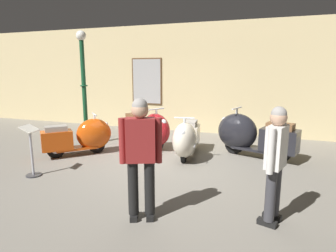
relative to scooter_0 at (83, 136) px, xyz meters
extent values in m
plane|color=slate|center=(1.86, -0.02, -0.44)|extent=(60.00, 60.00, 0.00)
cube|color=#CCB784|center=(1.86, 3.43, 1.26)|extent=(18.00, 0.20, 3.38)
cube|color=brown|center=(0.19, 3.32, 1.16)|extent=(1.06, 0.03, 1.52)
cube|color=#9E9E9E|center=(0.19, 3.30, 1.16)|extent=(0.98, 0.01, 1.44)
cylinder|color=black|center=(0.21, 0.22, -0.24)|extent=(0.32, 0.33, 0.39)
cylinder|color=silver|center=(0.21, 0.22, -0.24)|extent=(0.19, 0.19, 0.17)
cylinder|color=black|center=(-0.43, -0.44, -0.24)|extent=(0.32, 0.33, 0.39)
cylinder|color=silver|center=(-0.43, -0.44, -0.24)|extent=(0.19, 0.19, 0.17)
cube|color=#C6470F|center=(-0.11, -0.11, -0.26)|extent=(0.89, 0.90, 0.05)
ellipsoid|color=#C6470F|center=(0.18, 0.18, 0.03)|extent=(0.93, 0.93, 0.73)
cube|color=#C6470F|center=(-0.40, -0.41, -0.03)|extent=(0.73, 0.74, 0.42)
cube|color=gray|center=(-0.40, -0.41, 0.24)|extent=(0.52, 0.52, 0.12)
sphere|color=silver|center=(0.37, 0.38, 0.23)|extent=(0.14, 0.14, 0.14)
cylinder|color=silver|center=(0.20, 0.20, 0.37)|extent=(0.04, 0.04, 0.27)
cylinder|color=silver|center=(0.20, 0.20, 0.50)|extent=(0.33, 0.32, 0.03)
cube|color=silver|center=(0.00, 0.35, -0.02)|extent=(0.46, 0.47, 0.02)
cylinder|color=black|center=(1.50, 0.91, -0.22)|extent=(0.41, 0.29, 0.42)
cylinder|color=silver|center=(1.50, 0.91, -0.22)|extent=(0.22, 0.18, 0.19)
cylinder|color=black|center=(0.63, 1.42, -0.22)|extent=(0.41, 0.29, 0.42)
cylinder|color=silver|center=(0.63, 1.42, -0.22)|extent=(0.22, 0.18, 0.19)
cube|color=maroon|center=(1.06, 1.16, -0.25)|extent=(1.06, 0.84, 0.05)
ellipsoid|color=maroon|center=(1.45, 0.94, 0.08)|extent=(1.04, 0.92, 0.80)
cube|color=maroon|center=(0.67, 1.40, 0.01)|extent=(0.83, 0.73, 0.47)
cube|color=brown|center=(0.67, 1.40, 0.30)|extent=(0.59, 0.51, 0.13)
sphere|color=silver|center=(1.71, 0.78, 0.30)|extent=(0.16, 0.16, 0.16)
cylinder|color=silver|center=(1.48, 0.92, 0.45)|extent=(0.05, 0.05, 0.30)
cylinder|color=silver|center=(1.48, 0.92, 0.59)|extent=(0.27, 0.42, 0.03)
cylinder|color=black|center=(2.39, 0.21, -0.24)|extent=(0.12, 0.40, 0.40)
cylinder|color=silver|center=(2.39, 0.21, -0.24)|extent=(0.11, 0.19, 0.18)
cylinder|color=black|center=(2.28, 1.15, -0.24)|extent=(0.12, 0.40, 0.40)
cylinder|color=silver|center=(2.28, 1.15, -0.24)|extent=(0.11, 0.19, 0.18)
cube|color=beige|center=(2.34, 0.68, -0.26)|extent=(0.46, 0.98, 0.05)
ellipsoid|color=beige|center=(2.38, 0.26, 0.05)|extent=(0.61, 0.89, 0.75)
cube|color=beige|center=(2.29, 1.11, -0.02)|extent=(0.47, 0.72, 0.44)
cube|color=gray|center=(2.29, 1.11, 0.26)|extent=(0.33, 0.50, 0.12)
sphere|color=silver|center=(2.42, -0.02, 0.25)|extent=(0.15, 0.15, 0.15)
cylinder|color=silver|center=(2.39, 0.23, 0.39)|extent=(0.04, 0.04, 0.28)
cylinder|color=silver|center=(2.39, 0.23, 0.53)|extent=(0.44, 0.08, 0.03)
cube|color=silver|center=(2.64, 0.29, 0.00)|extent=(0.09, 0.66, 0.02)
cylinder|color=black|center=(3.33, 1.25, -0.21)|extent=(0.45, 0.22, 0.45)
cylinder|color=silver|center=(3.33, 1.25, -0.21)|extent=(0.22, 0.16, 0.20)
cylinder|color=black|center=(4.35, 0.94, -0.21)|extent=(0.45, 0.22, 0.45)
cylinder|color=silver|center=(4.35, 0.94, -0.21)|extent=(0.22, 0.16, 0.20)
cube|color=black|center=(3.84, 1.09, -0.23)|extent=(1.14, 0.70, 0.06)
ellipsoid|color=black|center=(3.38, 1.24, 0.11)|extent=(1.07, 0.84, 0.85)
cube|color=black|center=(4.30, 0.95, 0.03)|extent=(0.86, 0.66, 0.49)
cube|color=brown|center=(4.30, 0.95, 0.35)|extent=(0.61, 0.46, 0.13)
sphere|color=silver|center=(3.08, 1.33, 0.34)|extent=(0.17, 0.17, 0.17)
cylinder|color=silver|center=(3.35, 1.25, 0.50)|extent=(0.05, 0.05, 0.31)
cylinder|color=silver|center=(3.35, 1.25, 0.65)|extent=(0.18, 0.48, 0.04)
cylinder|color=#144728|center=(-0.49, 0.81, -0.35)|extent=(0.28, 0.28, 0.18)
cylinder|color=#144728|center=(-0.49, 0.81, 1.00)|extent=(0.11, 0.11, 2.51)
torus|color=#144728|center=(-0.49, 0.81, 1.13)|extent=(0.19, 0.19, 0.04)
sphere|color=white|center=(-0.49, 0.81, 2.37)|extent=(0.25, 0.25, 0.25)
cube|color=black|center=(4.16, -1.68, -0.40)|extent=(0.26, 0.16, 0.07)
cylinder|color=#38383D|center=(4.18, -1.69, 0.01)|extent=(0.13, 0.13, 0.75)
cube|color=black|center=(4.10, -1.87, -0.40)|extent=(0.26, 0.16, 0.07)
cylinder|color=#38383D|center=(4.12, -1.88, 0.01)|extent=(0.13, 0.13, 0.75)
cube|color=silver|center=(4.15, -1.78, 0.58)|extent=(0.28, 0.39, 0.53)
cylinder|color=silver|center=(4.22, -1.58, 0.58)|extent=(0.08, 0.08, 0.55)
cylinder|color=silver|center=(4.08, -1.99, 0.58)|extent=(0.08, 0.08, 0.55)
sphere|color=tan|center=(4.15, -1.78, 0.95)|extent=(0.20, 0.20, 0.20)
sphere|color=gray|center=(4.15, -1.78, 0.99)|extent=(0.19, 0.19, 0.19)
cube|color=black|center=(2.62, -2.19, -0.40)|extent=(0.19, 0.27, 0.08)
cylinder|color=black|center=(2.62, -2.21, 0.04)|extent=(0.14, 0.14, 0.80)
cube|color=black|center=(2.42, -2.27, -0.40)|extent=(0.19, 0.27, 0.08)
cylinder|color=black|center=(2.43, -2.29, 0.04)|extent=(0.14, 0.14, 0.80)
cube|color=maroon|center=(2.53, -2.25, 0.65)|extent=(0.42, 0.32, 0.56)
cylinder|color=maroon|center=(2.74, -2.16, 0.64)|extent=(0.09, 0.09, 0.58)
cylinder|color=maroon|center=(2.31, -2.34, 0.64)|extent=(0.09, 0.09, 0.58)
sphere|color=tan|center=(2.53, -2.25, 1.03)|extent=(0.21, 0.21, 0.21)
sphere|color=gray|center=(2.53, -2.25, 1.08)|extent=(0.20, 0.20, 0.20)
cylinder|color=#333338|center=(-0.05, -1.49, -0.42)|extent=(0.28, 0.28, 0.02)
cylinder|color=#A5A5AD|center=(-0.05, -1.49, 0.02)|extent=(0.04, 0.04, 0.86)
cube|color=silver|center=(-0.05, -1.49, 0.47)|extent=(0.28, 0.35, 0.12)
camera|label=1|loc=(4.01, -5.41, 1.50)|focal=30.28mm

